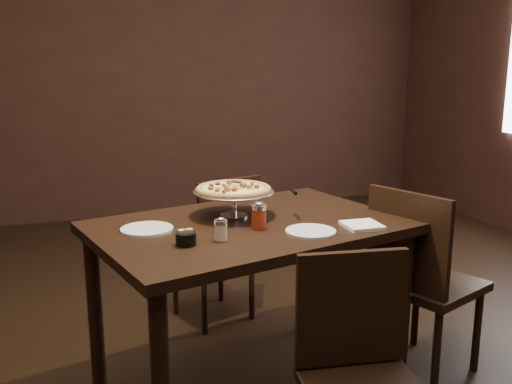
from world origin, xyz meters
name	(u,v)px	position (x,y,z in m)	size (l,w,h in m)	color
room	(284,88)	(0.06, 0.03, 1.40)	(6.04, 7.04, 2.84)	black
dining_table	(249,246)	(-0.07, 0.08, 0.71)	(1.48, 1.15, 0.82)	black
pizza_stand	(233,190)	(-0.10, 0.21, 0.94)	(0.37, 0.37, 0.15)	silver
parmesan_shaker	(221,229)	(-0.26, -0.12, 0.86)	(0.05, 0.05, 0.09)	beige
pepper_flake_shaker	(259,216)	(-0.06, -0.01, 0.87)	(0.07, 0.07, 0.12)	maroon
packet_caddy	(186,238)	(-0.40, -0.13, 0.85)	(0.08, 0.08, 0.06)	black
napkin_stack	(362,225)	(0.36, -0.14, 0.83)	(0.15, 0.15, 0.02)	white
plate_left	(147,229)	(-0.51, 0.11, 0.83)	(0.22, 0.22, 0.01)	white
plate_near	(311,231)	(0.12, -0.14, 0.83)	(0.21, 0.21, 0.01)	white
serving_spatula	(293,192)	(0.14, 0.10, 0.94)	(0.12, 0.12, 0.02)	silver
chair_far	(219,243)	(0.01, 0.86, 0.48)	(0.52, 0.52, 0.88)	black
chair_near	(361,371)	(0.09, -0.64, 0.47)	(0.46, 0.46, 0.86)	black
chair_side	(420,275)	(0.75, -0.03, 0.51)	(0.56, 0.56, 0.94)	black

